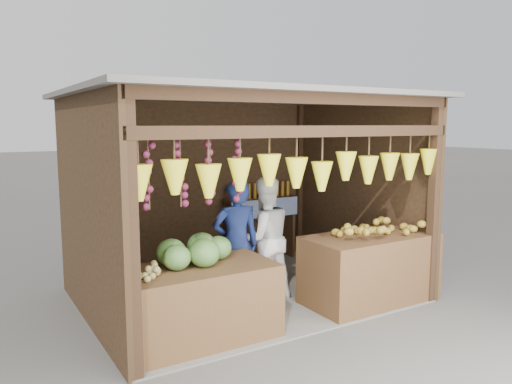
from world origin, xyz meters
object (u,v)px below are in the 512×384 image
Objects in this scene: vendor_seated at (106,241)px; man_standing at (236,245)px; counter_left at (201,303)px; woman_standing at (264,238)px; counter_right at (370,269)px.

man_standing is at bearing -179.36° from vendor_seated.
counter_left is 0.97× the size of woman_standing.
vendor_seated is (-3.00, 1.28, 0.47)m from counter_right.
counter_right is 1.07× the size of woman_standing.
vendor_seated is (-0.67, 1.21, 0.51)m from counter_left.
vendor_seated is at bearing 156.93° from counter_right.
counter_right is 1.76m from man_standing.
man_standing is at bearing 22.39° from woman_standing.
man_standing is 1.55m from vendor_seated.
woman_standing is (0.48, 0.13, -0.00)m from man_standing.
counter_left is at bearing 142.91° from vendor_seated.
man_standing is (0.75, 0.60, 0.41)m from counter_left.
man_standing is 1.40× the size of vendor_seated.
vendor_seated reaches higher than counter_left.
counter_left is at bearing 52.10° from man_standing.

